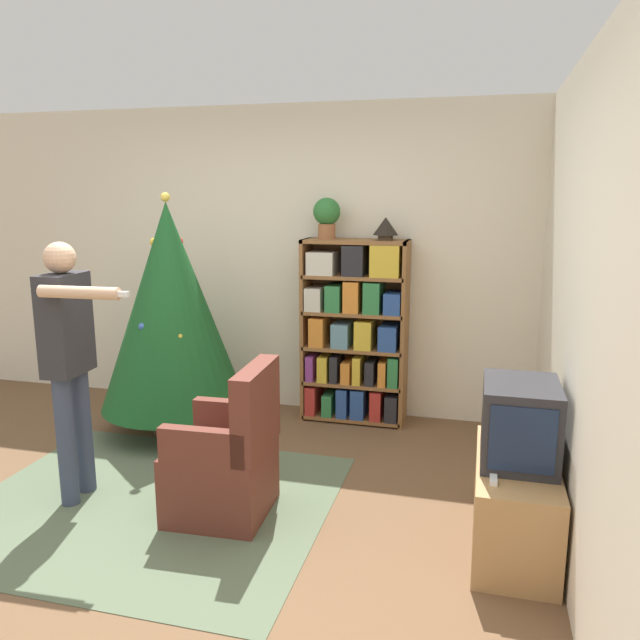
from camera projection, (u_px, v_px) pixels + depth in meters
ground_plane at (185, 527)px, 3.58m from camera, size 14.00×14.00×0.00m
wall_back at (294, 261)px, 5.39m from camera, size 8.00×0.10×2.60m
wall_right at (596, 325)px, 2.80m from camera, size 0.10×8.00×2.60m
area_rug at (149, 503)px, 3.84m from camera, size 2.19×1.92×0.01m
bookshelf at (355, 331)px, 5.12m from camera, size 0.85×0.33×1.51m
tv_stand at (514, 503)px, 3.34m from camera, size 0.42×0.94×0.49m
television at (520, 422)px, 3.25m from camera, size 0.38×0.50×0.43m
game_remote at (493, 479)px, 3.06m from camera, size 0.04×0.12×0.02m
christmas_tree at (171, 307)px, 4.82m from camera, size 1.13×1.13×1.88m
armchair at (227, 463)px, 3.67m from camera, size 0.59×0.58×0.92m
standing_person at (69, 351)px, 3.74m from camera, size 0.64×0.47×1.60m
potted_plant at (327, 215)px, 5.00m from camera, size 0.22×0.22×0.33m
table_lamp at (386, 227)px, 4.90m from camera, size 0.20×0.20×0.18m
book_pile_near_tree at (194, 453)px, 4.51m from camera, size 0.21×0.15×0.07m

